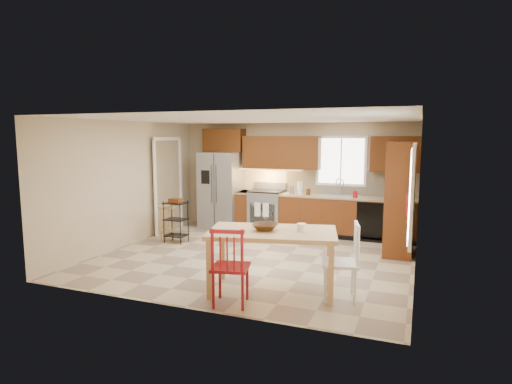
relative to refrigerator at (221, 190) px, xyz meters
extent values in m
plane|color=tan|center=(1.70, -2.12, -0.91)|extent=(5.50, 5.50, 0.00)
cube|color=silver|center=(1.70, -2.12, 1.59)|extent=(5.50, 5.00, 0.02)
cube|color=#CCB793|center=(1.70, 0.38, 0.34)|extent=(5.50, 0.02, 2.50)
cube|color=#CCB793|center=(1.70, -4.62, 0.34)|extent=(5.50, 0.02, 2.50)
cube|color=#CCB793|center=(-1.05, -2.12, 0.34)|extent=(0.02, 5.00, 2.50)
cube|color=#CCB793|center=(4.45, -2.12, 0.34)|extent=(0.02, 5.00, 2.50)
cube|color=gray|center=(0.00, 0.00, 0.00)|extent=(0.92, 0.75, 1.82)
cube|color=gray|center=(1.15, 0.06, -0.45)|extent=(0.76, 0.63, 0.92)
cube|color=#653212|center=(0.60, 0.08, -0.46)|extent=(0.30, 0.60, 0.90)
cube|color=#653212|center=(2.99, 0.08, -0.46)|extent=(2.92, 0.60, 0.90)
cube|color=black|center=(3.55, -0.22, -0.46)|extent=(0.60, 0.02, 0.78)
cube|color=beige|center=(2.99, 0.36, 0.27)|extent=(2.92, 0.03, 0.55)
cube|color=#542B0E|center=(0.00, 0.20, 1.19)|extent=(1.00, 0.35, 0.55)
cube|color=#542B0E|center=(1.45, 0.20, 0.92)|extent=(1.80, 0.35, 0.75)
cube|color=#542B0E|center=(3.95, 0.20, 0.92)|extent=(1.00, 0.35, 0.75)
cube|color=white|center=(2.80, 0.35, 0.74)|extent=(1.12, 0.04, 1.12)
cube|color=gray|center=(2.80, 0.08, -0.05)|extent=(0.62, 0.46, 0.16)
cube|color=#FFBF66|center=(1.15, 0.17, 0.52)|extent=(1.60, 0.30, 0.01)
imported|color=#B70C10|center=(3.18, -0.02, 0.09)|extent=(0.09, 0.09, 0.19)
cylinder|color=white|center=(1.95, 0.03, 0.13)|extent=(0.12, 0.12, 0.28)
cylinder|color=gray|center=(1.75, 0.03, 0.08)|extent=(0.11, 0.11, 0.18)
cylinder|color=#4E2E15|center=(2.15, 0.00, 0.06)|extent=(0.10, 0.10, 0.14)
cube|color=#653212|center=(4.13, -0.93, 0.14)|extent=(0.50, 0.95, 2.10)
cylinder|color=#B70C10|center=(4.33, -1.98, 0.19)|extent=(0.12, 0.12, 0.36)
cube|color=white|center=(4.38, -3.27, 0.54)|extent=(0.04, 1.02, 1.32)
cube|color=#8C7A59|center=(-0.97, -0.82, 0.14)|extent=(0.04, 0.95, 2.10)
imported|color=#4E2E15|center=(2.44, -3.63, -0.03)|extent=(0.43, 0.43, 0.09)
cylinder|color=white|center=(2.94, -3.52, 0.00)|extent=(0.18, 0.18, 0.17)
camera|label=1|loc=(4.47, -9.20, 1.30)|focal=30.00mm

